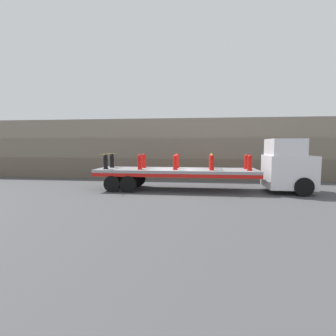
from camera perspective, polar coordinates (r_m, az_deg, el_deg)
name	(u,v)px	position (r m, az deg, el deg)	size (l,w,h in m)	color
ground_plane	(176,190)	(16.08, 1.77, -4.77)	(120.00, 120.00, 0.00)	#474749
rock_cliff	(183,149)	(22.23, 3.33, 4.22)	(60.00, 3.30, 4.85)	#665B4C
truck_cab	(289,166)	(16.62, 24.89, 0.39)	(2.51, 2.65, 3.09)	silver
flatbed_trailer	(166,173)	(16.00, -0.44, -1.03)	(9.67, 2.68, 1.28)	gray
fire_hydrant_black_near_0	(106,162)	(16.27, -13.43, 1.32)	(0.32, 0.47, 0.90)	black
fire_hydrant_black_far_0	(112,161)	(17.34, -12.11, 1.57)	(0.32, 0.47, 0.90)	black
fire_hydrant_red_near_1	(140,162)	(15.66, -6.15, 1.29)	(0.32, 0.47, 0.90)	red
fire_hydrant_red_far_1	(144,161)	(16.77, -5.26, 1.54)	(0.32, 0.47, 0.90)	red
fire_hydrant_red_near_2	(175,162)	(15.31, 1.58, 1.23)	(0.32, 0.47, 0.90)	red
fire_hydrant_red_far_2	(177,161)	(16.44, 1.97, 1.49)	(0.32, 0.47, 0.90)	red
fire_hydrant_red_near_3	(212,163)	(15.25, 9.53, 1.15)	(0.32, 0.47, 0.90)	red
fire_hydrant_red_far_3	(211,161)	(16.39, 9.36, 1.42)	(0.32, 0.47, 0.90)	red
fire_hydrant_red_near_4	(250,163)	(15.49, 17.37, 1.05)	(0.32, 0.47, 0.90)	red
fire_hydrant_red_far_4	(246,162)	(16.61, 16.68, 1.32)	(0.32, 0.47, 0.90)	red
cargo_strap_rear	(109,154)	(16.78, -12.78, 3.04)	(0.05, 2.79, 0.01)	yellow
cargo_strap_middle	(212,154)	(15.80, 9.46, 2.98)	(0.05, 2.79, 0.01)	yellow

